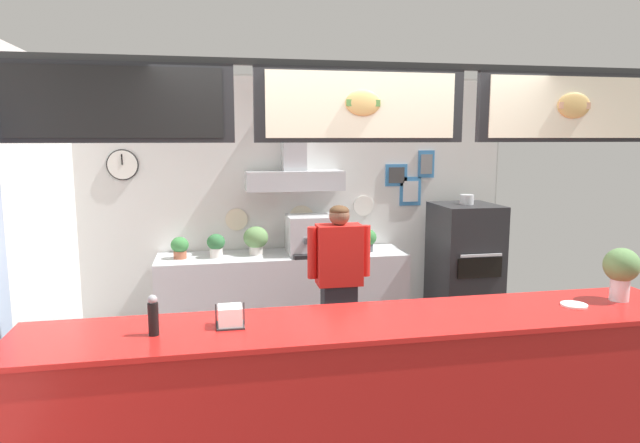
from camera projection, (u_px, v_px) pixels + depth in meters
name	position (u px, v px, depth m)	size (l,w,h in m)	color
back_wall_assembly	(300.00, 198.00, 5.87)	(4.60, 2.66, 2.72)	#9E9E99
service_counter	(371.00, 399.00, 3.43)	(4.12, 0.70, 1.02)	#B21916
back_prep_counter	(283.00, 298.00, 5.76)	(2.51, 0.62, 0.91)	silver
pizza_oven	(464.00, 271.00, 5.85)	(0.62, 0.70, 1.51)	#232326
shop_worker	(339.00, 290.00, 4.68)	(0.53, 0.23, 1.54)	#232328
espresso_machine	(313.00, 235.00, 5.70)	(0.52, 0.49, 0.39)	silver
potted_sage	(367.00, 239.00, 5.81)	(0.19, 0.19, 0.23)	#4C4C51
potted_basil	(256.00, 239.00, 5.65)	(0.25, 0.25, 0.29)	beige
potted_rosemary	(216.00, 244.00, 5.51)	(0.18, 0.18, 0.23)	beige
potted_thyme	(180.00, 247.00, 5.47)	(0.17, 0.17, 0.21)	#9E563D
condiment_plate	(574.00, 305.00, 3.61)	(0.17, 0.17, 0.01)	white
pepper_grinder	(153.00, 315.00, 3.06)	(0.06, 0.06, 0.23)	black
napkin_holder	(230.00, 317.00, 3.22)	(0.17, 0.16, 0.14)	#262628
basil_vase	(621.00, 270.00, 3.70)	(0.23, 0.23, 0.36)	silver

